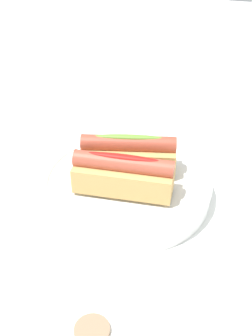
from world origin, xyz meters
The scene contains 4 objects.
ground_plane centered at (0.00, 0.00, 0.00)m, with size 2.40×2.40×0.00m, color white.
serving_bowl centered at (0.03, 0.00, 0.02)m, with size 0.27×0.27×0.04m.
hotdog_front centered at (0.03, -0.02, 0.07)m, with size 0.16×0.08×0.06m.
hotdog_back centered at (0.02, 0.03, 0.07)m, with size 0.15×0.06×0.06m.
Camera 1 is at (-0.11, 0.54, 0.46)m, focal length 46.71 mm.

